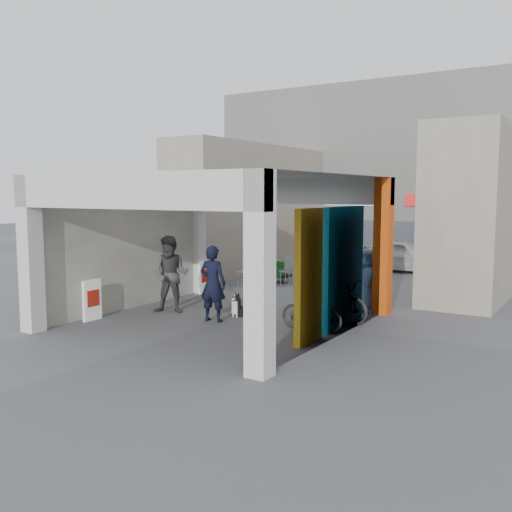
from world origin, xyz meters
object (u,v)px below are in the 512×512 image
Objects in this scene: cafe_set at (266,275)px; man_with_dog at (213,284)px; white_van at (402,255)px; man_crates at (339,253)px; bicycle_front at (334,300)px; border_collie at (238,307)px; man_back_turned at (171,275)px; bicycle_rear at (311,312)px; man_elderly at (367,281)px; produce_stand at (274,274)px.

cafe_set is 5.74m from man_with_dog.
white_van is (2.85, 5.67, 0.30)m from cafe_set.
cafe_set is 0.91× the size of man_crates.
bicycle_front is at bearing -42.18° from cafe_set.
man_back_turned reaches higher than border_collie.
man_with_dog is 0.49× the size of white_van.
cafe_set is 3.26m from man_crates.
man_crates is at bearing 72.34° from border_collie.
border_collie is 7.65m from man_crates.
man_back_turned is at bearing 174.72° from border_collie.
man_with_dog is 8.36m from man_crates.
bicycle_rear is at bearing -21.32° from man_back_turned.
white_van is at bearing -104.12° from man_with_dog.
cafe_set is at bearing 153.51° from white_van.
man_back_turned reaches higher than bicycle_rear.
cafe_set is at bearing 140.89° from man_elderly.
man_back_turned is at bearing 122.45° from bicycle_front.
man_back_turned is 5.10m from man_elderly.
man_with_dog reaches higher than bicycle_rear.
cafe_set is at bearing 40.81° from man_crates.
man_crates is at bearing 19.06° from bicycle_rear.
white_van is (-1.38, 10.73, 0.20)m from bicycle_rear.
white_van reaches higher than bicycle_rear.
bicycle_rear is 0.39× the size of white_van.
man_elderly reaches higher than produce_stand.
bicycle_front is (2.26, 0.85, 0.27)m from border_collie.
bicycle_front is (-0.30, -1.38, -0.31)m from man_elderly.
cafe_set is at bearing -80.61° from man_with_dog.
man_elderly is at bearing 9.29° from man_back_turned.
bicycle_rear is (2.26, -0.38, 0.20)m from border_collie.
bicycle_front is at bearing -1.74° from border_collie.
cafe_set is 0.81× the size of man_back_turned.
man_crates reaches higher than man_elderly.
border_collie is 0.42× the size of bicycle_rear.
man_elderly is at bearing -22.87° from produce_stand.
man_back_turned is at bearing 166.70° from white_van.
bicycle_rear is 10.82m from white_van.
border_collie is at bearing 175.31° from white_van.
cafe_set is at bearing 90.52° from border_collie.
bicycle_rear is at bearing -172.48° from white_van.
man_crates is at bearing -95.75° from man_with_dog.
produce_stand is 5.99m from man_back_turned.
cafe_set is 5.25m from man_back_turned.
cafe_set is 5.08m from border_collie.
white_van reaches higher than cafe_set.
man_back_turned reaches higher than man_with_dog.
man_with_dog is at bearing -61.55° from produce_stand.
man_crates is (1.11, 8.12, -0.12)m from man_back_turned.
man_back_turned is at bearing -17.10° from man_with_dog.
bicycle_front is at bearing 88.78° from man_crates.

